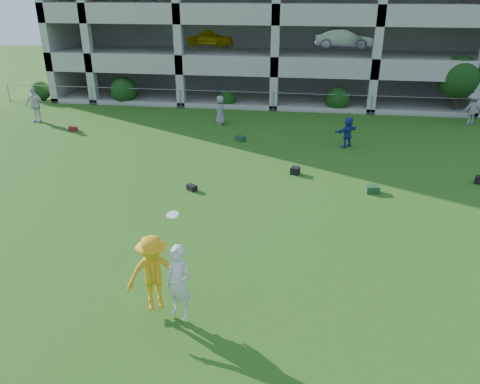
% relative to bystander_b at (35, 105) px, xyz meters
% --- Properties ---
extents(ground, '(100.00, 100.00, 0.00)m').
position_rel_bystander_b_xyz_m(ground, '(13.34, -14.44, -1.00)').
color(ground, '#235114').
rests_on(ground, ground).
extents(bystander_b, '(1.23, 0.64, 2.01)m').
position_rel_bystander_b_xyz_m(bystander_b, '(0.00, 0.00, 0.00)').
color(bystander_b, silver).
rests_on(bystander_b, ground).
extents(bystander_c, '(0.72, 0.91, 1.63)m').
position_rel_bystander_b_xyz_m(bystander_c, '(10.61, 1.01, -0.19)').
color(bystander_c, gray).
rests_on(bystander_c, ground).
extents(bystander_d, '(1.32, 1.29, 1.51)m').
position_rel_bystander_b_xyz_m(bystander_d, '(17.49, -2.09, -0.25)').
color(bystander_d, navy).
rests_on(bystander_d, ground).
extents(bystander_f, '(1.28, 0.92, 1.78)m').
position_rel_bystander_b_xyz_m(bystander_f, '(24.65, 3.05, -0.11)').
color(bystander_f, gray).
rests_on(bystander_f, ground).
extents(bag_black_b, '(0.47, 0.44, 0.22)m').
position_rel_bystander_b_xyz_m(bag_black_b, '(11.26, -8.42, -0.89)').
color(bag_black_b, black).
rests_on(bag_black_b, ground).
extents(bag_green_c, '(0.56, 0.44, 0.26)m').
position_rel_bystander_b_xyz_m(bag_green_c, '(18.13, -7.60, -0.87)').
color(bag_green_c, '#153B22').
rests_on(bag_green_c, ground).
extents(crate_d, '(0.43, 0.43, 0.30)m').
position_rel_bystander_b_xyz_m(crate_d, '(15.14, -6.10, -0.85)').
color(crate_d, black).
rests_on(crate_d, ground).
extents(bag_red_f, '(0.52, 0.42, 0.24)m').
position_rel_bystander_b_xyz_m(bag_red_f, '(2.93, -1.48, -0.88)').
color(bag_red_f, '#5E1C10').
rests_on(bag_red_f, ground).
extents(bag_green_g, '(0.58, 0.55, 0.25)m').
position_rel_bystander_b_xyz_m(bag_green_g, '(12.22, -1.91, -0.88)').
color(bag_green_g, '#133619').
rests_on(bag_green_g, ground).
extents(frisbee_contest, '(1.74, 1.16, 2.56)m').
position_rel_bystander_b_xyz_m(frisbee_contest, '(12.37, -15.85, 0.14)').
color(frisbee_contest, orange).
rests_on(frisbee_contest, ground).
extents(parking_garage, '(30.00, 14.00, 12.00)m').
position_rel_bystander_b_xyz_m(parking_garage, '(13.33, 13.26, 5.01)').
color(parking_garage, '#9E998C').
rests_on(parking_garage, ground).
extents(fence, '(36.06, 0.06, 1.20)m').
position_rel_bystander_b_xyz_m(fence, '(13.34, 4.56, -0.39)').
color(fence, gray).
rests_on(fence, ground).
extents(shrub_row, '(34.38, 2.52, 3.50)m').
position_rel_bystander_b_xyz_m(shrub_row, '(17.93, 5.26, 0.50)').
color(shrub_row, '#163D11').
rests_on(shrub_row, ground).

